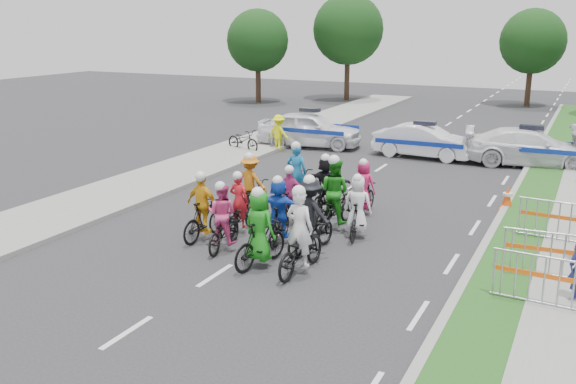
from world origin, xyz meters
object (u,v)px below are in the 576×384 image
at_px(rider_8, 334,201).
at_px(police_car_0, 310,129).
at_px(rider_6, 240,212).
at_px(rider_10, 251,189).
at_px(barrier_2, 559,223).
at_px(tree_0, 258,41).
at_px(police_car_2, 530,147).
at_px(cone_0, 507,198).
at_px(rider_2, 223,224).
at_px(rider_13, 363,192).
at_px(rider_3, 204,213).
at_px(rider_1, 260,236).
at_px(rider_7, 358,213).
at_px(parked_bike, 243,140).
at_px(rider_4, 310,223).
at_px(barrier_1, 550,257).
at_px(marshal_hiviz, 279,133).
at_px(rider_0, 300,244).
at_px(tree_3, 348,30).
at_px(police_car_1, 424,141).
at_px(rider_12, 297,183).
at_px(rider_9, 290,201).
at_px(rider_5, 279,214).
at_px(rider_11, 326,189).
at_px(tree_4, 533,41).
at_px(barrier_0, 544,283).

relative_size(rider_8, police_car_0, 0.45).
xyz_separation_m(rider_6, rider_10, (-0.63, 1.74, 0.14)).
xyz_separation_m(barrier_2, tree_0, (-20.70, 22.45, 3.63)).
relative_size(police_car_2, cone_0, 7.03).
height_order(rider_2, rider_13, rider_2).
bearing_deg(rider_3, rider_1, 158.87).
height_order(rider_7, parked_bike, rider_7).
height_order(rider_4, barrier_1, rider_4).
bearing_deg(rider_13, rider_10, 26.97).
distance_m(marshal_hiviz, cone_0, 11.41).
distance_m(rider_8, police_car_0, 11.72).
relative_size(rider_10, marshal_hiviz, 1.17).
relative_size(rider_0, tree_3, 0.28).
distance_m(police_car_1, police_car_2, 4.11).
height_order(rider_12, barrier_1, rider_12).
relative_size(police_car_1, cone_0, 5.88).
distance_m(cone_0, parked_bike, 12.32).
relative_size(rider_1, rider_9, 1.12).
bearing_deg(rider_13, tree_0, -51.17).
xyz_separation_m(rider_7, barrier_2, (4.74, 1.70, -0.12)).
distance_m(police_car_2, barrier_1, 12.17).
distance_m(rider_6, barrier_2, 8.15).
relative_size(rider_6, rider_13, 1.01).
bearing_deg(police_car_0, rider_1, -169.31).
distance_m(rider_6, rider_8, 2.58).
xyz_separation_m(rider_13, police_car_0, (-5.63, 8.85, 0.13)).
bearing_deg(rider_5, barrier_2, -165.00).
distance_m(rider_4, cone_0, 7.14).
bearing_deg(rider_7, rider_10, -18.96).
bearing_deg(rider_4, cone_0, -112.84).
bearing_deg(parked_bike, marshal_hiviz, -42.26).
bearing_deg(police_car_0, rider_11, -162.25).
height_order(rider_1, police_car_0, rider_1).
bearing_deg(rider_8, rider_11, -48.36).
distance_m(rider_12, tree_4, 28.44).
bearing_deg(rider_9, police_car_0, -71.34).
height_order(rider_3, rider_12, rider_12).
bearing_deg(cone_0, tree_4, 94.72).
bearing_deg(rider_9, police_car_2, -118.01).
bearing_deg(rider_4, parked_bike, -43.43).
bearing_deg(rider_13, barrier_2, -179.83).
distance_m(rider_6, rider_7, 3.12).
height_order(rider_10, tree_0, tree_0).
distance_m(barrier_1, cone_0, 5.65).
bearing_deg(police_car_0, rider_13, -156.29).
distance_m(police_car_1, parked_bike, 7.69).
bearing_deg(barrier_0, police_car_0, 129.11).
bearing_deg(parked_bike, rider_13, -113.45).
xyz_separation_m(rider_2, rider_7, (2.68, 2.29, 0.02)).
bearing_deg(police_car_2, rider_10, 137.98).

